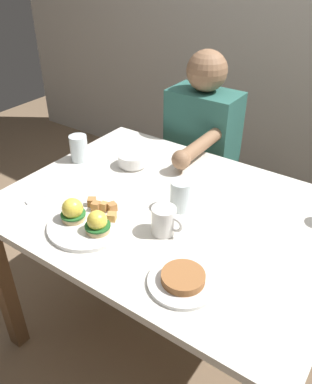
# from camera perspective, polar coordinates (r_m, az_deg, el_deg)

# --- Properties ---
(ground_plane) EXTENTS (6.00, 6.00, 0.00)m
(ground_plane) POSITION_cam_1_polar(r_m,az_deg,el_deg) (1.93, 1.74, -20.47)
(ground_plane) COLOR #7F664C
(dining_table) EXTENTS (1.20, 0.90, 0.74)m
(dining_table) POSITION_cam_1_polar(r_m,az_deg,el_deg) (1.47, 2.15, -5.61)
(dining_table) COLOR white
(dining_table) RESTS_ON ground_plane
(eggs_benedict_plate) EXTENTS (0.27, 0.27, 0.09)m
(eggs_benedict_plate) POSITION_cam_1_polar(r_m,az_deg,el_deg) (1.32, -10.05, -4.04)
(eggs_benedict_plate) COLOR white
(eggs_benedict_plate) RESTS_ON dining_table
(fruit_bowl) EXTENTS (0.12, 0.12, 0.05)m
(fruit_bowl) POSITION_cam_1_polar(r_m,az_deg,el_deg) (1.65, -3.41, 4.72)
(fruit_bowl) COLOR white
(fruit_bowl) RESTS_ON dining_table
(coffee_mug) EXTENTS (0.11, 0.08, 0.09)m
(coffee_mug) POSITION_cam_1_polar(r_m,az_deg,el_deg) (1.26, 1.24, -4.10)
(coffee_mug) COLOR white
(coffee_mug) RESTS_ON dining_table
(fork) EXTENTS (0.06, 0.15, 0.00)m
(fork) POSITION_cam_1_polar(r_m,az_deg,el_deg) (1.51, -16.19, -0.69)
(fork) COLOR silver
(fork) RESTS_ON dining_table
(water_glass_near) EXTENTS (0.08, 0.08, 0.11)m
(water_glass_near) POSITION_cam_1_polar(r_m,az_deg,el_deg) (1.37, 3.68, -0.70)
(water_glass_near) COLOR silver
(water_glass_near) RESTS_ON dining_table
(water_glass_far) EXTENTS (0.08, 0.08, 0.11)m
(water_glass_far) POSITION_cam_1_polar(r_m,az_deg,el_deg) (1.71, -11.19, 6.05)
(water_glass_far) COLOR silver
(water_glass_far) RESTS_ON dining_table
(side_plate) EXTENTS (0.20, 0.20, 0.04)m
(side_plate) POSITION_cam_1_polar(r_m,az_deg,el_deg) (1.11, 3.96, -12.69)
(side_plate) COLOR white
(side_plate) RESTS_ON dining_table
(diner_person) EXTENTS (0.34, 0.54, 1.14)m
(diner_person) POSITION_cam_1_polar(r_m,az_deg,el_deg) (1.99, 6.34, 6.00)
(diner_person) COLOR #33333D
(diner_person) RESTS_ON ground_plane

